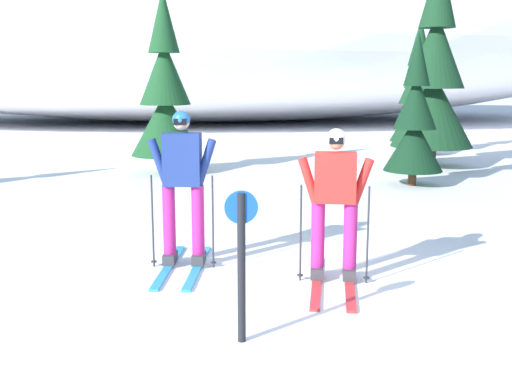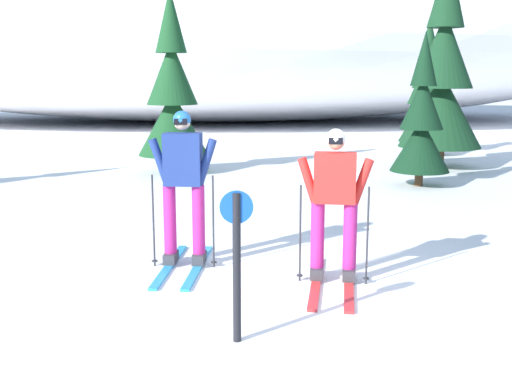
% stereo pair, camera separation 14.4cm
% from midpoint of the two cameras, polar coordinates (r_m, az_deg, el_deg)
% --- Properties ---
extents(ground_plane, '(120.00, 120.00, 0.00)m').
position_cam_midpoint_polar(ground_plane, '(6.56, 6.27, -9.43)').
color(ground_plane, white).
extents(skier_navy_jacket, '(0.82, 1.74, 1.85)m').
position_cam_midpoint_polar(skier_navy_jacket, '(7.32, -6.15, 0.66)').
color(skier_navy_jacket, '#2893CC').
rests_on(skier_navy_jacket, ground).
extents(skier_red_jacket, '(0.87, 1.82, 1.69)m').
position_cam_midpoint_polar(skier_red_jacket, '(6.79, 7.83, -0.99)').
color(skier_red_jacket, red).
rests_on(skier_red_jacket, ground).
extents(pine_tree_center_left, '(1.62, 1.62, 4.20)m').
position_cam_midpoint_polar(pine_tree_center_left, '(14.51, -7.43, 8.67)').
color(pine_tree_center_left, '#47301E').
rests_on(pine_tree_center_left, ground).
extents(pine_tree_center, '(1.20, 1.20, 3.11)m').
position_cam_midpoint_polar(pine_tree_center, '(13.05, 15.30, 6.17)').
color(pine_tree_center, '#47301E').
rests_on(pine_tree_center, ground).
extents(pine_tree_center_right, '(1.98, 1.98, 5.14)m').
position_cam_midpoint_polar(pine_tree_center_right, '(15.81, 17.04, 9.88)').
color(pine_tree_center_right, '#47301E').
rests_on(pine_tree_center_right, ground).
extents(pine_tree_far_right, '(1.48, 1.48, 3.83)m').
position_cam_midpoint_polar(pine_tree_far_right, '(18.30, 15.65, 8.30)').
color(pine_tree_far_right, '#47301E').
rests_on(pine_tree_far_right, ground).
extents(snow_ridge_background, '(43.75, 20.85, 8.52)m').
position_cam_midpoint_polar(snow_ridge_background, '(31.29, -2.46, 14.39)').
color(snow_ridge_background, white).
rests_on(snow_ridge_background, ground).
extents(trail_marker_post, '(0.28, 0.07, 1.32)m').
position_cam_midpoint_polar(trail_marker_post, '(5.22, -0.99, -5.97)').
color(trail_marker_post, black).
rests_on(trail_marker_post, ground).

